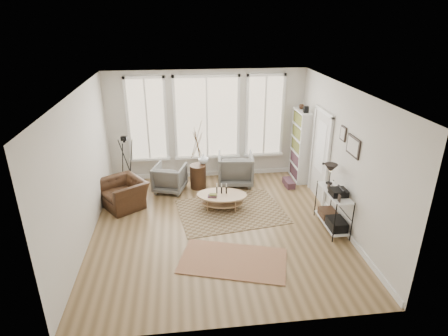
{
  "coord_description": "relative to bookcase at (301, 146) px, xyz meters",
  "views": [
    {
      "loc": [
        -0.68,
        -6.82,
        4.25
      ],
      "look_at": [
        0.2,
        0.6,
        1.1
      ],
      "focal_mm": 30.0,
      "sensor_mm": 36.0,
      "label": 1
    }
  ],
  "objects": [
    {
      "name": "door",
      "position": [
        0.13,
        -1.08,
        0.17
      ],
      "size": [
        0.09,
        1.06,
        2.22
      ],
      "color": "silver",
      "rests_on": "ground"
    },
    {
      "name": "rug_runner",
      "position": [
        -2.28,
        -3.43,
        -0.94
      ],
      "size": [
        2.16,
        1.58,
        0.01
      ],
      "primitive_type": "cube",
      "rotation": [
        0.0,
        0.0,
        -0.29
      ],
      "color": "maroon",
      "rests_on": "ground"
    },
    {
      "name": "bookcase",
      "position": [
        0.0,
        0.0,
        0.0
      ],
      "size": [
        0.31,
        0.85,
        2.06
      ],
      "color": "white",
      "rests_on": "ground"
    },
    {
      "name": "book_stack_near",
      "position": [
        -0.39,
        -0.31,
        -0.87
      ],
      "size": [
        0.22,
        0.27,
        0.16
      ],
      "primitive_type": "cube",
      "rotation": [
        0.0,
        0.0,
        0.08
      ],
      "color": "maroon",
      "rests_on": "ground"
    },
    {
      "name": "coffee_table",
      "position": [
        -2.27,
        -1.43,
        -0.67
      ],
      "size": [
        1.24,
        0.9,
        0.53
      ],
      "color": "tan",
      "rests_on": "ground"
    },
    {
      "name": "low_shelf",
      "position": [
        -0.06,
        -2.52,
        -0.44
      ],
      "size": [
        0.38,
        1.08,
        1.3
      ],
      "color": "white",
      "rests_on": "ground"
    },
    {
      "name": "book_stack_far",
      "position": [
        -0.39,
        -0.54,
        -0.87
      ],
      "size": [
        0.24,
        0.29,
        0.17
      ],
      "primitive_type": "cube",
      "rotation": [
        0.0,
        0.0,
        0.12
      ],
      "color": "maroon",
      "rests_on": "ground"
    },
    {
      "name": "accent_chair",
      "position": [
        -4.52,
        -1.03,
        -0.63
      ],
      "size": [
        1.31,
        1.28,
        0.65
      ],
      "primitive_type": "imported",
      "rotation": [
        0.0,
        0.0,
        -0.96
      ],
      "color": "#3C2315",
      "rests_on": "ground"
    },
    {
      "name": "rug_main",
      "position": [
        -2.07,
        -1.6,
        -0.95
      ],
      "size": [
        2.57,
        2.08,
        0.01
      ],
      "primitive_type": "cube",
      "rotation": [
        0.0,
        0.0,
        0.15
      ],
      "color": "brown",
      "rests_on": "ground"
    },
    {
      "name": "bay_window",
      "position": [
        -2.44,
        0.49,
        0.65
      ],
      "size": [
        4.14,
        0.12,
        2.24
      ],
      "color": "#DBBF8A",
      "rests_on": "ground"
    },
    {
      "name": "armchair_left",
      "position": [
        -3.46,
        -0.33,
        -0.61
      ],
      "size": [
        0.94,
        0.95,
        0.69
      ],
      "primitive_type": "imported",
      "rotation": [
        0.0,
        0.0,
        2.84
      ],
      "color": "slate",
      "rests_on": "ground"
    },
    {
      "name": "wall_art",
      "position": [
        0.14,
        -2.49,
        0.92
      ],
      "size": [
        0.04,
        0.88,
        0.44
      ],
      "color": "black",
      "rests_on": "ground"
    },
    {
      "name": "side_table",
      "position": [
        -2.74,
        -0.24,
        -0.12
      ],
      "size": [
        0.41,
        0.41,
        1.73
      ],
      "color": "#3C2315",
      "rests_on": "ground"
    },
    {
      "name": "armchair_right",
      "position": [
        -1.75,
        -0.11,
        -0.54
      ],
      "size": [
        0.99,
        1.01,
        0.84
      ],
      "primitive_type": "imported",
      "rotation": [
        0.0,
        0.0,
        3.04
      ],
      "color": "slate",
      "rests_on": "ground"
    },
    {
      "name": "room",
      "position": [
        -2.42,
        -2.2,
        0.47
      ],
      "size": [
        5.5,
        5.54,
        2.9
      ],
      "color": "olive",
      "rests_on": "ground"
    },
    {
      "name": "vase",
      "position": [
        -2.59,
        -0.12,
        -0.2
      ],
      "size": [
        0.3,
        0.3,
        0.27
      ],
      "primitive_type": "imported",
      "rotation": [
        0.0,
        0.0,
        0.17
      ],
      "color": "silver",
      "rests_on": "side_table"
    },
    {
      "name": "tripod_camera",
      "position": [
        -4.51,
        -0.19,
        -0.29
      ],
      "size": [
        0.51,
        0.51,
        1.44
      ],
      "color": "black",
      "rests_on": "ground"
    }
  ]
}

